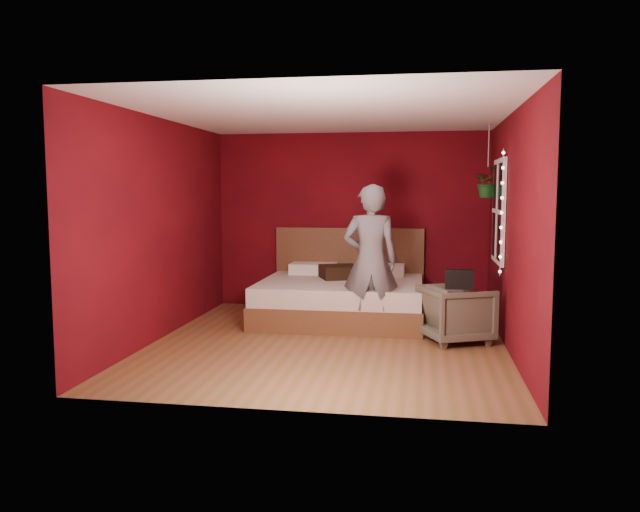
% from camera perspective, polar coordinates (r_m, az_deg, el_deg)
% --- Properties ---
extents(floor, '(4.50, 4.50, 0.00)m').
position_cam_1_polar(floor, '(7.26, 0.74, -7.96)').
color(floor, brown).
rests_on(floor, ground).
extents(room_walls, '(4.04, 4.54, 2.62)m').
position_cam_1_polar(room_walls, '(7.04, 0.76, 5.42)').
color(room_walls, maroon).
rests_on(room_walls, ground).
extents(window, '(0.05, 0.97, 1.27)m').
position_cam_1_polar(window, '(7.92, 16.00, 3.96)').
color(window, white).
rests_on(window, room_walls).
extents(fairy_lights, '(0.04, 0.04, 1.45)m').
position_cam_1_polar(fairy_lights, '(7.40, 16.27, 3.82)').
color(fairy_lights, silver).
rests_on(fairy_lights, room_walls).
extents(bed, '(2.19, 1.86, 1.20)m').
position_cam_1_polar(bed, '(8.53, 2.05, -3.71)').
color(bed, brown).
rests_on(bed, ground).
extents(person, '(0.71, 0.51, 1.83)m').
position_cam_1_polar(person, '(7.53, 4.64, -0.40)').
color(person, slate).
rests_on(person, ground).
extents(armchair, '(0.95, 0.94, 0.66)m').
position_cam_1_polar(armchair, '(7.41, 12.35, -5.19)').
color(armchair, '#666351').
rests_on(armchair, ground).
extents(handbag, '(0.31, 0.16, 0.22)m').
position_cam_1_polar(handbag, '(7.12, 12.61, -2.07)').
color(handbag, black).
rests_on(handbag, armchair).
extents(throw_pillow, '(0.63, 0.63, 0.17)m').
position_cam_1_polar(throw_pillow, '(8.60, 1.77, -1.46)').
color(throw_pillow, '#322010').
rests_on(throw_pillow, bed).
extents(hanging_plant, '(0.42, 0.39, 0.94)m').
position_cam_1_polar(hanging_plant, '(8.43, 15.08, 6.53)').
color(hanging_plant, silver).
rests_on(hanging_plant, room_walls).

